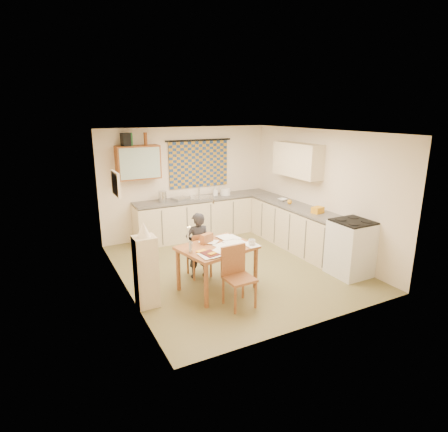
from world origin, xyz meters
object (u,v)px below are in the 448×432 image
counter_right (301,229)px  shelf_stand (146,272)px  counter_back (205,217)px  chair_far (200,262)px  person (198,245)px  dining_table (217,267)px  stove (351,248)px

counter_right → shelf_stand: bearing=-166.9°
counter_back → chair_far: size_ratio=4.03×
counter_back → person: bearing=-117.8°
counter_right → person: person is taller
counter_right → chair_far: size_ratio=3.60×
dining_table → shelf_stand: shelf_stand is taller
stove → chair_far: 2.70m
counter_back → person: (-1.08, -2.05, 0.14)m
person → shelf_stand: size_ratio=1.08×
counter_right → chair_far: counter_right is taller
person → shelf_stand: person is taller
counter_back → dining_table: (-0.99, -2.61, -0.07)m
counter_back → dining_table: size_ratio=2.53×
stove → counter_right: bearing=90.0°
person → counter_back: bearing=-112.2°
dining_table → chair_far: size_ratio=1.59×
stove → shelf_stand: 3.59m
shelf_stand → dining_table: bearing=0.3°
counter_back → shelf_stand: (-2.16, -2.62, 0.10)m
chair_far → shelf_stand: 1.31m
counter_right → person: 2.47m
counter_right → shelf_stand: size_ratio=2.69×
counter_back → stove: size_ratio=3.28×
stove → dining_table: size_ratio=0.77×
counter_right → person: size_ratio=2.50×
stove → person: size_ratio=0.85×
chair_far → shelf_stand: size_ratio=0.75×
dining_table → person: 0.61m
person → shelf_stand: (-1.09, -0.57, -0.04)m
counter_right → chair_far: bearing=-174.8°
counter_back → counter_right: 2.26m
stove → chair_far: size_ratio=1.23×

